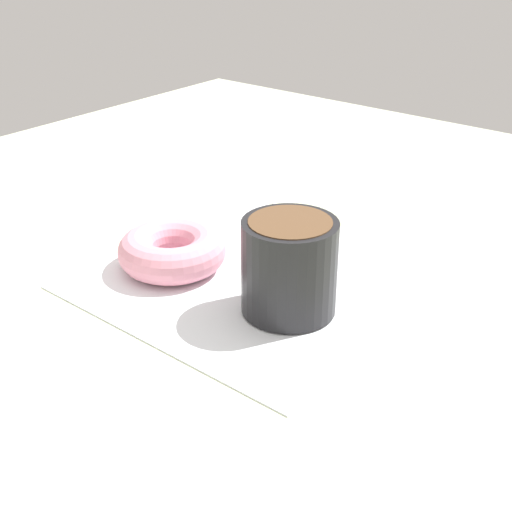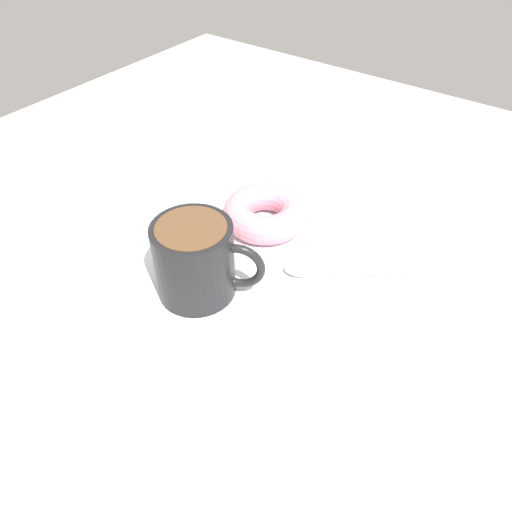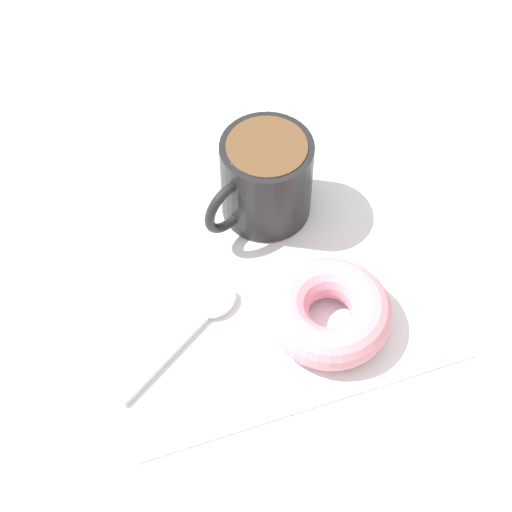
# 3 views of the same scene
# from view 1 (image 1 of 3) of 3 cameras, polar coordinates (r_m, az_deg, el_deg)

# --- Properties ---
(ground_plane) EXTENTS (1.20, 1.20, 0.02)m
(ground_plane) POSITION_cam_1_polar(r_m,az_deg,el_deg) (0.71, 1.20, -1.97)
(ground_plane) COLOR beige
(napkin) EXTENTS (0.30, 0.30, 0.00)m
(napkin) POSITION_cam_1_polar(r_m,az_deg,el_deg) (0.70, 0.00, -1.58)
(napkin) COLOR white
(napkin) RESTS_ON ground_plane
(coffee_cup) EXTENTS (0.08, 0.11, 0.09)m
(coffee_cup) POSITION_cam_1_polar(r_m,az_deg,el_deg) (0.62, 2.71, -0.63)
(coffee_cup) COLOR black
(coffee_cup) RESTS_ON napkin
(donut) EXTENTS (0.11, 0.11, 0.04)m
(donut) POSITION_cam_1_polar(r_m,az_deg,el_deg) (0.71, -6.72, 0.44)
(donut) COLOR pink
(donut) RESTS_ON napkin
(spoon) EXTENTS (0.09, 0.13, 0.01)m
(spoon) POSITION_cam_1_polar(r_m,az_deg,el_deg) (0.76, 0.72, 1.30)
(spoon) COLOR silver
(spoon) RESTS_ON napkin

